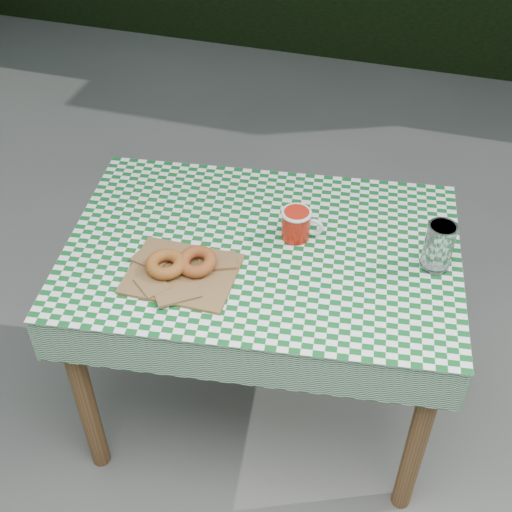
{
  "coord_description": "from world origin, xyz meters",
  "views": [
    {
      "loc": [
        0.48,
        -1.36,
        2.08
      ],
      "look_at": [
        0.08,
        0.0,
        0.79
      ],
      "focal_mm": 47.97,
      "sensor_mm": 36.0,
      "label": 1
    }
  ],
  "objects": [
    {
      "name": "table",
      "position": [
        0.08,
        0.08,
        0.38
      ],
      "size": [
        1.21,
        0.89,
        0.75
      ],
      "primitive_type": "cube",
      "rotation": [
        0.0,
        0.0,
        0.13
      ],
      "color": "brown",
      "rests_on": "ground"
    },
    {
      "name": "paper_bag",
      "position": [
        -0.1,
        -0.1,
        0.76
      ],
      "size": [
        0.3,
        0.24,
        0.02
      ],
      "primitive_type": "cube",
      "rotation": [
        0.0,
        0.0,
        0.01
      ],
      "color": "olive",
      "rests_on": "tablecloth"
    },
    {
      "name": "tablecloth",
      "position": [
        0.08,
        0.08,
        0.75
      ],
      "size": [
        1.24,
        0.91,
        0.01
      ],
      "primitive_type": "cube",
      "rotation": [
        0.0,
        0.0,
        0.13
      ],
      "color": "#0C511E",
      "rests_on": "table"
    },
    {
      "name": "ground",
      "position": [
        0.0,
        0.0,
        0.0
      ],
      "size": [
        60.0,
        60.0,
        0.0
      ],
      "primitive_type": "plane",
      "color": "#4D4D48",
      "rests_on": "ground"
    },
    {
      "name": "bagel_front",
      "position": [
        -0.15,
        -0.1,
        0.79
      ],
      "size": [
        0.16,
        0.16,
        0.04
      ],
      "primitive_type": "torus",
      "rotation": [
        0.0,
        0.0,
        0.54
      ],
      "color": "#99461F",
      "rests_on": "paper_bag"
    },
    {
      "name": "coffee_mug",
      "position": [
        0.16,
        0.15,
        0.8
      ],
      "size": [
        0.17,
        0.17,
        0.09
      ],
      "primitive_type": null,
      "rotation": [
        0.0,
        0.0,
        0.04
      ],
      "color": "#A1170A",
      "rests_on": "tablecloth"
    },
    {
      "name": "drinking_glass",
      "position": [
        0.57,
        0.14,
        0.83
      ],
      "size": [
        0.11,
        0.11,
        0.15
      ],
      "primitive_type": "cylinder",
      "rotation": [
        0.0,
        0.0,
        0.37
      ],
      "color": "silver",
      "rests_on": "tablecloth"
    },
    {
      "name": "bagel_back",
      "position": [
        -0.07,
        -0.07,
        0.79
      ],
      "size": [
        0.15,
        0.15,
        0.04
      ],
      "primitive_type": "torus",
      "rotation": [
        0.0,
        0.0,
        -0.48
      ],
      "color": "#9D4D20",
      "rests_on": "paper_bag"
    }
  ]
}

